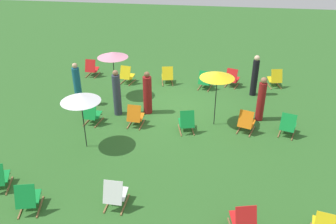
{
  "coord_description": "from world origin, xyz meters",
  "views": [
    {
      "loc": [
        -1.6,
        11.79,
        6.26
      ],
      "look_at": [
        0.0,
        1.2,
        0.5
      ],
      "focal_mm": 37.0,
      "sensor_mm": 36.0,
      "label": 1
    }
  ],
  "objects_px": {
    "umbrella_0": "(113,55)",
    "umbrella_2": "(217,75)",
    "person_0": "(147,94)",
    "person_4": "(117,94)",
    "deckchair_1": "(275,79)",
    "deckchair_11": "(187,122)",
    "deckchair_2": "(288,125)",
    "deckchair_15": "(115,194)",
    "person_3": "(255,76)",
    "deckchair_3": "(232,78)",
    "person_2": "(261,100)",
    "deckchair_4": "(92,68)",
    "deckchair_14": "(243,220)",
    "umbrella_1": "(80,98)",
    "deckchair_10": "(135,116)",
    "deckchair_8": "(127,75)",
    "deckchair_9": "(205,81)",
    "person_1": "(77,86)",
    "deckchair_13": "(246,122)",
    "deckchair_6": "(28,198)",
    "deckchair_12": "(167,76)",
    "deckchair_5": "(92,114)"
  },
  "relations": [
    {
      "from": "person_3",
      "to": "deckchair_4",
      "type": "bearing_deg",
      "value": -6.89
    },
    {
      "from": "person_0",
      "to": "umbrella_0",
      "type": "bearing_deg",
      "value": -35.95
    },
    {
      "from": "deckchair_1",
      "to": "deckchair_14",
      "type": "relative_size",
      "value": 0.99
    },
    {
      "from": "umbrella_2",
      "to": "person_1",
      "type": "relative_size",
      "value": 1.14
    },
    {
      "from": "deckchair_10",
      "to": "deckchair_13",
      "type": "bearing_deg",
      "value": -174.27
    },
    {
      "from": "deckchair_6",
      "to": "person_3",
      "type": "relative_size",
      "value": 0.49
    },
    {
      "from": "deckchair_1",
      "to": "deckchair_4",
      "type": "height_order",
      "value": "same"
    },
    {
      "from": "deckchair_1",
      "to": "deckchair_13",
      "type": "height_order",
      "value": "same"
    },
    {
      "from": "deckchair_9",
      "to": "umbrella_1",
      "type": "xyz_separation_m",
      "value": [
        3.5,
        5.1,
        1.37
      ]
    },
    {
      "from": "deckchair_1",
      "to": "deckchair_10",
      "type": "distance_m",
      "value": 6.77
    },
    {
      "from": "umbrella_0",
      "to": "person_3",
      "type": "xyz_separation_m",
      "value": [
        -5.65,
        -1.01,
        -0.97
      ]
    },
    {
      "from": "deckchair_2",
      "to": "deckchair_13",
      "type": "height_order",
      "value": "same"
    },
    {
      "from": "deckchair_3",
      "to": "deckchair_13",
      "type": "relative_size",
      "value": 1.0
    },
    {
      "from": "deckchair_11",
      "to": "deckchair_15",
      "type": "distance_m",
      "value": 4.11
    },
    {
      "from": "deckchair_14",
      "to": "deckchair_10",
      "type": "bearing_deg",
      "value": -65.31
    },
    {
      "from": "person_0",
      "to": "deckchair_11",
      "type": "bearing_deg",
      "value": 144.59
    },
    {
      "from": "deckchair_14",
      "to": "deckchair_9",
      "type": "bearing_deg",
      "value": -94.91
    },
    {
      "from": "deckchair_8",
      "to": "deckchair_9",
      "type": "height_order",
      "value": "same"
    },
    {
      "from": "deckchair_5",
      "to": "person_3",
      "type": "relative_size",
      "value": 0.48
    },
    {
      "from": "deckchair_12",
      "to": "person_2",
      "type": "xyz_separation_m",
      "value": [
        -3.81,
        2.75,
        0.43
      ]
    },
    {
      "from": "deckchair_9",
      "to": "deckchair_12",
      "type": "xyz_separation_m",
      "value": [
        1.69,
        -0.28,
        0.0
      ]
    },
    {
      "from": "deckchair_6",
      "to": "deckchair_14",
      "type": "relative_size",
      "value": 1.0
    },
    {
      "from": "deckchair_9",
      "to": "deckchair_10",
      "type": "distance_m",
      "value": 4.21
    },
    {
      "from": "deckchair_14",
      "to": "umbrella_1",
      "type": "distance_m",
      "value": 5.77
    },
    {
      "from": "umbrella_1",
      "to": "person_1",
      "type": "bearing_deg",
      "value": -64.7
    },
    {
      "from": "person_0",
      "to": "person_1",
      "type": "relative_size",
      "value": 0.95
    },
    {
      "from": "deckchair_3",
      "to": "person_2",
      "type": "bearing_deg",
      "value": 125.95
    },
    {
      "from": "deckchair_9",
      "to": "deckchair_1",
      "type": "bearing_deg",
      "value": -155.17
    },
    {
      "from": "umbrella_2",
      "to": "deckchair_11",
      "type": "bearing_deg",
      "value": 34.3
    },
    {
      "from": "deckchair_8",
      "to": "person_0",
      "type": "distance_m",
      "value": 3.06
    },
    {
      "from": "deckchair_13",
      "to": "deckchair_15",
      "type": "relative_size",
      "value": 1.04
    },
    {
      "from": "person_0",
      "to": "person_3",
      "type": "relative_size",
      "value": 0.96
    },
    {
      "from": "deckchair_2",
      "to": "deckchair_4",
      "type": "bearing_deg",
      "value": -8.7
    },
    {
      "from": "deckchair_1",
      "to": "deckchair_11",
      "type": "distance_m",
      "value": 5.57
    },
    {
      "from": "deckchair_2",
      "to": "person_2",
      "type": "relative_size",
      "value": 0.52
    },
    {
      "from": "deckchair_1",
      "to": "umbrella_1",
      "type": "relative_size",
      "value": 0.45
    },
    {
      "from": "person_0",
      "to": "person_1",
      "type": "height_order",
      "value": "person_1"
    },
    {
      "from": "person_2",
      "to": "umbrella_2",
      "type": "bearing_deg",
      "value": -150.83
    },
    {
      "from": "umbrella_0",
      "to": "person_3",
      "type": "relative_size",
      "value": 1.11
    },
    {
      "from": "deckchair_10",
      "to": "person_2",
      "type": "xyz_separation_m",
      "value": [
        -4.37,
        -1.09,
        0.43
      ]
    },
    {
      "from": "deckchair_5",
      "to": "person_4",
      "type": "height_order",
      "value": "person_4"
    },
    {
      "from": "deckchair_2",
      "to": "deckchair_15",
      "type": "distance_m",
      "value": 6.34
    },
    {
      "from": "umbrella_0",
      "to": "umbrella_2",
      "type": "relative_size",
      "value": 0.96
    },
    {
      "from": "person_0",
      "to": "person_4",
      "type": "height_order",
      "value": "person_4"
    },
    {
      "from": "deckchair_15",
      "to": "person_3",
      "type": "distance_m",
      "value": 8.2
    },
    {
      "from": "deckchair_1",
      "to": "umbrella_1",
      "type": "height_order",
      "value": "umbrella_1"
    },
    {
      "from": "deckchair_9",
      "to": "deckchair_11",
      "type": "xyz_separation_m",
      "value": [
        0.42,
        3.7,
        0.0
      ]
    },
    {
      "from": "deckchair_2",
      "to": "deckchair_11",
      "type": "distance_m",
      "value": 3.4
    },
    {
      "from": "deckchair_10",
      "to": "deckchair_11",
      "type": "height_order",
      "value": "same"
    },
    {
      "from": "deckchair_6",
      "to": "deckchair_12",
      "type": "height_order",
      "value": "same"
    }
  ]
}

